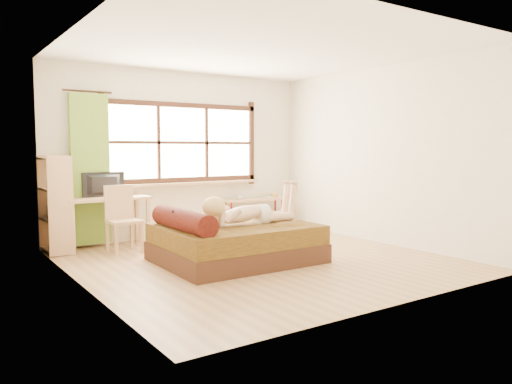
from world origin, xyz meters
TOP-DOWN VIEW (x-y plane):
  - floor at (0.00, 0.00)m, footprint 4.50×4.50m
  - ceiling at (0.00, 0.00)m, footprint 4.50×4.50m
  - wall_back at (0.00, 2.25)m, footprint 4.50×0.00m
  - wall_front at (0.00, -2.25)m, footprint 4.50×0.00m
  - wall_left at (-2.25, 0.00)m, footprint 0.00×4.50m
  - wall_right at (2.25, 0.00)m, footprint 0.00×4.50m
  - window at (0.00, 2.22)m, footprint 2.80×0.16m
  - curtain at (-1.55, 2.13)m, footprint 0.55×0.10m
  - bed at (-0.32, 0.14)m, footprint 1.93×1.56m
  - woman at (-0.12, 0.09)m, footprint 1.35×0.40m
  - kitten at (-0.99, 0.24)m, footprint 0.29×0.12m
  - desk at (-1.38, 1.95)m, footprint 1.21×0.58m
  - monitor at (-1.38, 2.00)m, footprint 0.63×0.10m
  - chair at (-1.28, 1.59)m, footprint 0.43×0.43m
  - pipe_shelf at (1.32, 2.07)m, footprint 1.15×0.35m
  - cup at (1.00, 2.07)m, footprint 0.12×0.12m
  - book at (1.50, 2.07)m, footprint 0.19×0.25m
  - bookshelf at (-2.08, 1.99)m, footprint 0.35×0.60m

SIDE VIEW (x-z plane):
  - floor at x=0.00m, z-range 0.00..0.00m
  - bed at x=-0.32m, z-range -0.10..0.62m
  - pipe_shelf at x=1.32m, z-range 0.09..0.74m
  - chair at x=-1.28m, z-range 0.05..0.99m
  - book at x=1.50m, z-range 0.57..0.58m
  - kitten at x=-0.99m, z-range 0.48..0.71m
  - cup at x=1.00m, z-range 0.57..0.65m
  - desk at x=-1.38m, z-range 0.27..1.02m
  - bookshelf at x=-2.08m, z-range 0.01..1.36m
  - woman at x=-0.12m, z-range 0.48..1.05m
  - monitor at x=-1.38m, z-range 0.75..1.11m
  - curtain at x=-1.55m, z-range 0.05..2.25m
  - wall_back at x=0.00m, z-range -0.90..3.60m
  - wall_front at x=0.00m, z-range -0.90..3.60m
  - wall_left at x=-2.25m, z-range -0.90..3.60m
  - wall_right at x=2.25m, z-range -0.90..3.60m
  - window at x=0.00m, z-range 0.78..2.24m
  - ceiling at x=0.00m, z-range 2.70..2.70m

